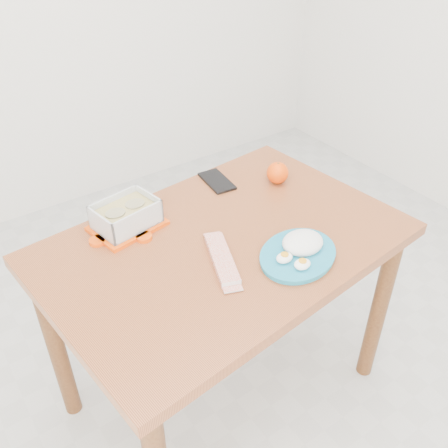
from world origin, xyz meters
TOP-DOWN VIEW (x-y plane):
  - ground at (0.00, 0.00)m, footprint 3.50×3.50m
  - dining_table at (-0.10, 0.07)m, footprint 1.18×0.85m
  - food_container at (-0.32, 0.30)m, footprint 0.24×0.20m
  - orange_fruit at (0.25, 0.24)m, footprint 0.08×0.08m
  - rice_plate at (0.04, -0.12)m, footprint 0.34×0.34m
  - candy_bar at (-0.17, -0.01)m, footprint 0.13×0.23m
  - smartphone at (0.07, 0.37)m, footprint 0.10×0.17m

SIDE VIEW (x-z plane):
  - ground at x=0.00m, z-range 0.00..0.00m
  - dining_table at x=-0.10m, z-range 0.27..1.02m
  - smartphone at x=0.07m, z-range 0.75..0.76m
  - candy_bar at x=-0.17m, z-range 0.75..0.77m
  - rice_plate at x=0.04m, z-range 0.74..0.81m
  - orange_fruit at x=0.25m, z-range 0.75..0.83m
  - food_container at x=-0.32m, z-range 0.75..0.84m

